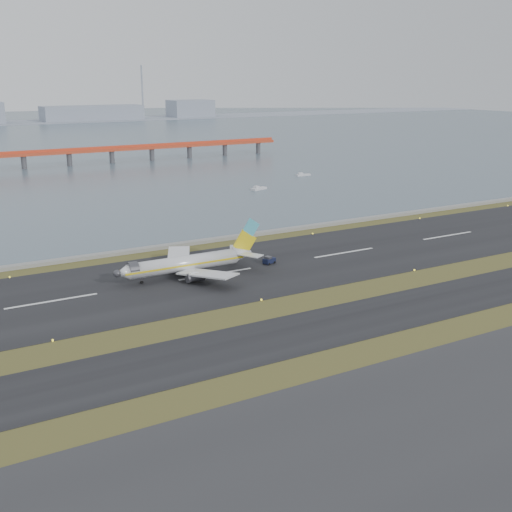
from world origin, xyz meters
name	(u,v)px	position (x,y,z in m)	size (l,w,h in m)	color
ground	(279,311)	(0.00, 0.00, 0.00)	(1000.00, 1000.00, 0.00)	#344017
apron_strip	(490,433)	(0.00, -55.00, 0.05)	(1000.00, 50.00, 0.10)	#2C2C2E
taxiway_strip	(312,330)	(0.00, -12.00, 0.05)	(1000.00, 18.00, 0.10)	black
runway_strip	(216,274)	(0.00, 30.00, 0.05)	(1000.00, 45.00, 0.10)	black
seawall	(169,246)	(0.00, 60.00, 0.50)	(1000.00, 2.50, 1.00)	gray
red_pier	(69,153)	(20.00, 250.00, 7.28)	(260.00, 5.00, 10.20)	#C64022
airliner	(190,263)	(-6.17, 31.83, 3.46)	(38.52, 32.89, 12.80)	silver
pushback_tug	(269,260)	(16.26, 31.22, 1.03)	(3.75, 2.86, 2.12)	#121732
workboat_near	(259,189)	(71.16, 131.17, 0.61)	(8.30, 4.84, 1.92)	silver
workboat_far	(303,175)	(110.60, 155.33, 0.55)	(7.37, 3.28, 1.73)	silver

